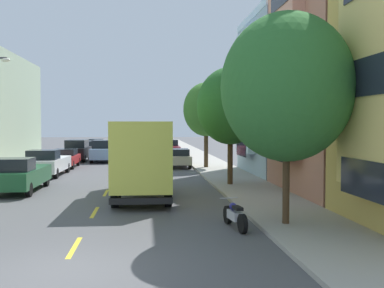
{
  "coord_description": "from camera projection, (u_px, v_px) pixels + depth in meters",
  "views": [
    {
      "loc": [
        1.93,
        -10.62,
        3.33
      ],
      "look_at": [
        4.97,
        19.68,
        2.02
      ],
      "focal_mm": 43.35,
      "sensor_mm": 36.0,
      "label": 1
    }
  ],
  "objects": [
    {
      "name": "lane_centerline_dashes",
      "position": [
        120.0,
        168.0,
        34.86
      ],
      "size": [
        0.14,
        47.2,
        0.01
      ],
      "color": "yellow",
      "rests_on": "ground_plane"
    },
    {
      "name": "parked_suv_black",
      "position": [
        77.0,
        150.0,
        41.56
      ],
      "size": [
        2.07,
        4.85,
        1.93
      ],
      "color": "black",
      "rests_on": "ground_plane"
    },
    {
      "name": "parked_hatchback_navy",
      "position": [
        165.0,
        145.0,
        58.34
      ],
      "size": [
        1.76,
        4.01,
        1.5
      ],
      "color": "navy",
      "rests_on": "ground_plane"
    },
    {
      "name": "ground_plane",
      "position": [
        124.0,
        162.0,
        40.33
      ],
      "size": [
        160.0,
        160.0,
        0.0
      ],
      "primitive_type": "plane",
      "color": "#4C4C4F"
    },
    {
      "name": "parked_sedan_champagne",
      "position": [
        178.0,
        158.0,
        35.75
      ],
      "size": [
        1.86,
        4.52,
        1.43
      ],
      "color": "tan",
      "rests_on": "ground_plane"
    },
    {
      "name": "parked_pickup_burgundy",
      "position": [
        169.0,
        149.0,
        46.58
      ],
      "size": [
        2.11,
        5.34,
        1.73
      ],
      "color": "maroon",
      "rests_on": "ground_plane"
    },
    {
      "name": "street_tree_nearest",
      "position": [
        287.0,
        87.0,
        14.69
      ],
      "size": [
        4.22,
        4.22,
        6.74
      ],
      "color": "#47331E",
      "rests_on": "sidewalk_right"
    },
    {
      "name": "parked_motorcycle",
      "position": [
        235.0,
        216.0,
        14.77
      ],
      "size": [
        0.62,
        2.05,
        0.9
      ],
      "color": "black",
      "rests_on": "ground_plane"
    },
    {
      "name": "delivery_box_truck",
      "position": [
        143.0,
        155.0,
        20.83
      ],
      "size": [
        2.51,
        7.65,
        3.43
      ],
      "color": "#D8D84C",
      "rests_on": "ground_plane"
    },
    {
      "name": "moving_sky_sedan",
      "position": [
        103.0,
        151.0,
        40.87
      ],
      "size": [
        1.95,
        4.8,
        1.93
      ],
      "color": "#7A9EC6",
      "rests_on": "ground_plane"
    },
    {
      "name": "street_tree_third",
      "position": [
        206.0,
        110.0,
        34.28
      ],
      "size": [
        3.39,
        3.39,
        6.28
      ],
      "color": "#47331E",
      "rests_on": "sidewalk_right"
    },
    {
      "name": "parked_pickup_white",
      "position": [
        47.0,
        163.0,
        29.73
      ],
      "size": [
        2.14,
        5.35,
        1.73
      ],
      "color": "silver",
      "rests_on": "ground_plane"
    },
    {
      "name": "parked_wagon_silver",
      "position": [
        88.0,
        147.0,
        50.42
      ],
      "size": [
        1.86,
        4.72,
        1.5
      ],
      "color": "#B2B5BA",
      "rests_on": "ground_plane"
    },
    {
      "name": "street_tree_second",
      "position": [
        230.0,
        106.0,
        24.49
      ],
      "size": [
        3.57,
        3.57,
        6.21
      ],
      "color": "#47331E",
      "rests_on": "sidewalk_right"
    },
    {
      "name": "parked_pickup_forest",
      "position": [
        19.0,
        175.0,
        22.7
      ],
      "size": [
        2.04,
        5.32,
        1.73
      ],
      "color": "#194C28",
      "rests_on": "ground_plane"
    },
    {
      "name": "parked_sedan_red",
      "position": [
        65.0,
        158.0,
        35.49
      ],
      "size": [
        1.82,
        4.51,
        1.43
      ],
      "color": "#AD1E1E",
      "rests_on": "ground_plane"
    },
    {
      "name": "parked_wagon_teal",
      "position": [
        96.0,
        145.0,
        57.3
      ],
      "size": [
        1.86,
        4.72,
        1.5
      ],
      "color": "#195B60",
      "rests_on": "ground_plane"
    },
    {
      "name": "townhouse_third_powder_blue",
      "position": [
        339.0,
        99.0,
        30.7
      ],
      "size": [
        12.84,
        8.28,
        10.45
      ],
      "color": "#9EB7CC",
      "rests_on": "ground_plane"
    },
    {
      "name": "sidewalk_right",
      "position": [
        207.0,
        163.0,
        39.04
      ],
      "size": [
        3.2,
        120.0,
        0.14
      ],
      "primitive_type": "cube",
      "color": "#A39E93",
      "rests_on": "ground_plane"
    },
    {
      "name": "sidewalk_left",
      "position": [
        34.0,
        164.0,
        37.63
      ],
      "size": [
        3.2,
        120.0,
        0.14
      ],
      "primitive_type": "cube",
      "color": "#A39E93",
      "rests_on": "ground_plane"
    }
  ]
}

